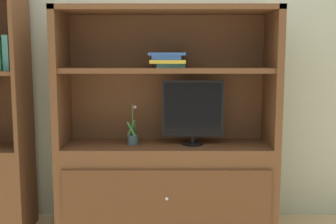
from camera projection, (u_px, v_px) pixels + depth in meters
painted_rear_wall at (168, 46)px, 3.39m from camera, size 6.00×0.10×2.80m
media_console at (168, 163)px, 3.16m from camera, size 1.60×0.48×1.67m
tv_monitor at (194, 111)px, 3.09m from camera, size 0.45×0.16×0.48m
potted_plant at (134, 137)px, 3.13m from camera, size 0.08×0.11×0.30m
magazine_stack at (170, 60)px, 3.05m from camera, size 0.29×0.34×0.11m
bookshelf_tall at (4, 147)px, 3.16m from camera, size 0.38×0.39×1.88m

